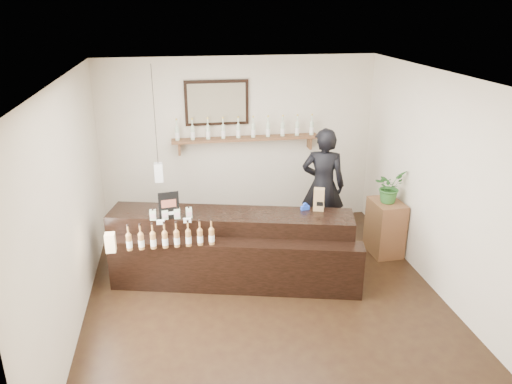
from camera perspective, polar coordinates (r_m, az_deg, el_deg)
The scene contains 10 objects.
ground at distance 6.59m, azimuth 1.06°, elevation -11.98°, with size 5.00×5.00×0.00m, color black.
room_shell at distance 5.85m, azimuth 1.17°, elevation 2.19°, with size 5.00×5.00×5.00m.
back_wall_decor at distance 8.07m, azimuth -3.03°, elevation 7.84°, with size 2.66×0.96×1.69m.
counter at distance 6.82m, azimuth -2.82°, elevation -6.57°, with size 3.34×1.65×1.08m.
promo_sign at distance 6.57m, azimuth -9.93°, elevation -1.54°, with size 0.26×0.06×0.37m.
paper_bag at distance 6.80m, azimuth 7.20°, elevation -0.85°, with size 0.17×0.15×0.31m.
tape_dispenser at distance 6.84m, azimuth 5.63°, elevation -1.72°, with size 0.12×0.07×0.10m.
side_cabinet at distance 7.74m, azimuth 14.54°, elevation -3.94°, with size 0.44×0.59×0.83m.
potted_plant at distance 7.50m, azimuth 14.98°, elevation 0.61°, with size 0.43×0.37×0.48m, color #2D6528.
shopkeeper at distance 7.76m, azimuth 7.71°, elevation 1.56°, with size 0.75×0.50×2.07m, color black.
Camera 1 is at (-1.02, -5.45, 3.57)m, focal length 35.00 mm.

